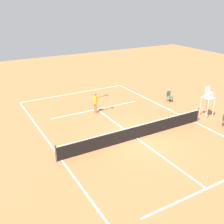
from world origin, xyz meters
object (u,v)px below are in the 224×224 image
umpire_chair (208,97)px  courtside_chair_mid (169,96)px  player_serving (96,101)px  tennis_ball (103,129)px

umpire_chair → courtside_chair_mid: bearing=-86.3°
courtside_chair_mid → player_serving: bearing=-7.9°
umpire_chair → courtside_chair_mid: (0.26, -4.04, -1.07)m
player_serving → tennis_ball: size_ratio=25.55×
player_serving → tennis_ball: (0.94, 2.94, -1.00)m
tennis_ball → umpire_chair: (-8.12, 2.05, 1.57)m
player_serving → tennis_ball: bearing=-23.9°
player_serving → courtside_chair_mid: (-6.92, 0.95, -0.50)m
player_serving → umpire_chair: bearing=49.0°
tennis_ball → umpire_chair: 8.52m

